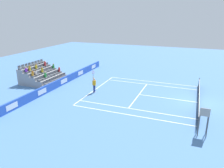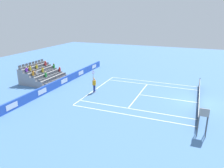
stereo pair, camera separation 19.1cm
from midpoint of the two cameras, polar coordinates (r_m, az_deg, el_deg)
ground_plane at (r=24.41m, az=22.14°, el=-4.62°), size 80.00×80.00×0.00m
line_baseline at (r=26.83m, az=-3.97°, el=-1.25°), size 10.97×0.10×0.01m
line_service at (r=25.05m, az=7.42°, el=-2.79°), size 8.23×0.10×0.01m
line_centre_service at (r=24.52m, az=14.68°, el=-3.72°), size 0.10×6.40×0.01m
line_singles_sideline_left at (r=21.27m, az=5.75°, el=-6.63°), size 0.10×11.89×0.01m
line_singles_sideline_right at (r=28.75m, az=10.41°, el=-0.18°), size 0.10×11.89×0.01m
line_doubles_sideline_left at (r=20.08m, az=4.63°, el=-8.16°), size 0.10×11.89×0.01m
line_doubles_sideline_right at (r=30.03m, az=10.95°, el=0.58°), size 0.10×11.89×0.01m
line_centre_mark at (r=26.79m, az=-3.78°, el=-1.27°), size 0.10×0.20×0.01m
sponsor_barrier at (r=29.00m, az=-12.54°, el=0.85°), size 22.01×0.22×0.98m
tennis_net at (r=24.23m, az=22.28°, el=-3.54°), size 11.97×0.10×1.07m
tennis_player at (r=25.26m, az=-4.54°, el=-0.13°), size 0.53×0.37×2.85m
umpire_chair at (r=17.61m, az=23.42°, el=-8.16°), size 0.70×0.70×2.34m
stadium_stand at (r=31.02m, az=-18.05°, el=2.15°), size 4.96×4.75×2.60m
loose_tennis_ball at (r=24.31m, az=14.03°, el=-3.78°), size 0.07×0.07×0.07m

